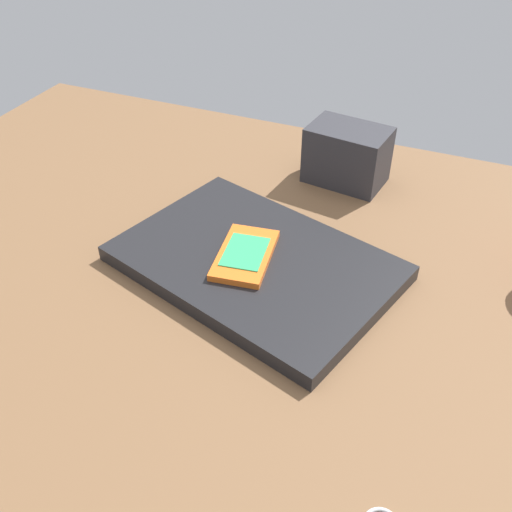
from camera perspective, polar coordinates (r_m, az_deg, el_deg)
name	(u,v)px	position (r cm, az deg, el deg)	size (l,w,h in cm)	color
desk_surface	(248,276)	(73.92, -0.84, -2.01)	(120.00, 80.00, 3.00)	brown
laptop_closed	(256,262)	(72.11, 0.00, -0.60)	(33.17, 22.48, 2.06)	black
cell_phone_on_laptop	(245,255)	(70.87, -1.06, 0.13)	(7.76, 11.60, 1.01)	orange
desk_organizer	(347,155)	(89.18, 8.98, 9.81)	(11.65, 7.72, 8.73)	#2D2D33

